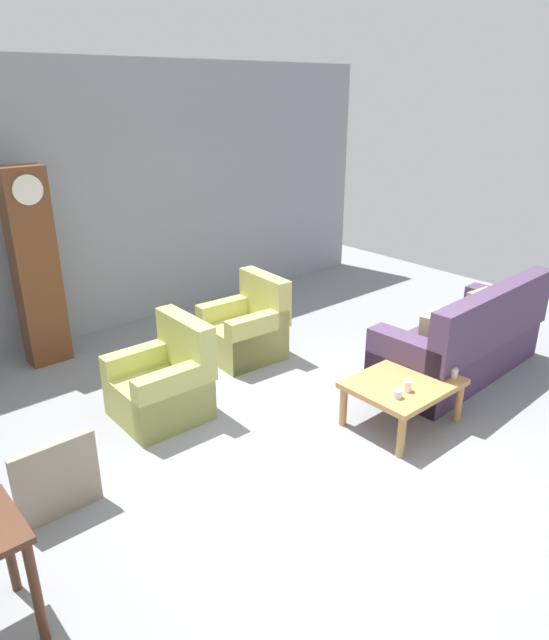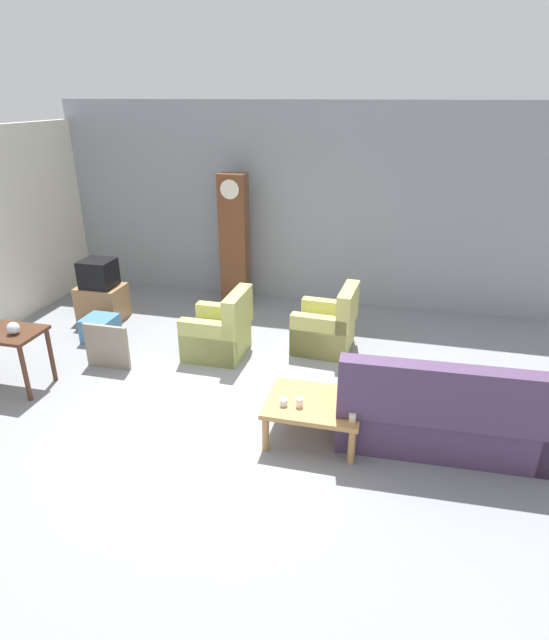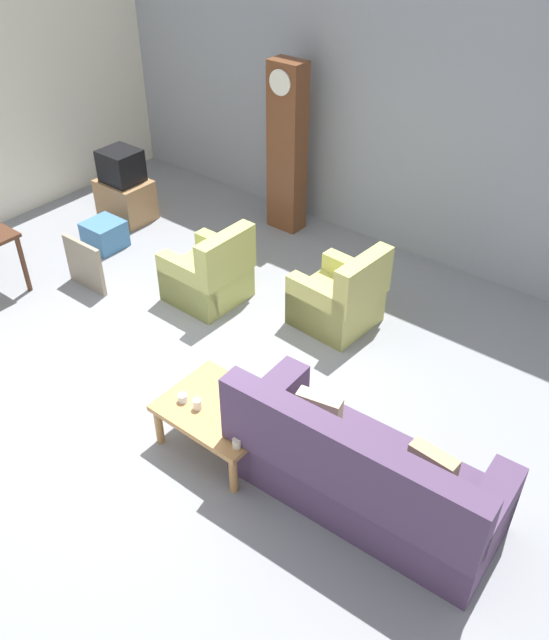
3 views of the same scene
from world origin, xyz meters
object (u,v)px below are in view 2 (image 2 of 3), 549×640
object	(u,v)px
armchair_olive_far	(327,328)
tv_stand_cabinet	(102,302)
storage_box_blue	(100,328)
glass_dome_cloche	(13,328)
tv_crt	(98,273)
cup_white_porcelain	(299,402)
bowl_white_stacked	(350,391)
cup_cream_tall	(352,417)
grandfather_clock	(234,241)
cup_blue_rimmed	(284,402)
coffee_table_wood	(314,406)
framed_picture_leaning	(107,347)
couch_floral	(445,415)
armchair_olive_near	(220,334)

from	to	relation	value
armchair_olive_far	tv_stand_cabinet	xyz separation A→B (m)	(-3.58, 0.19, -0.03)
storage_box_blue	glass_dome_cloche	distance (m)	1.61
tv_crt	cup_white_porcelain	xyz separation A→B (m)	(3.63, -2.38, -0.28)
cup_white_porcelain	bowl_white_stacked	xyz separation A→B (m)	(0.45, 0.37, -0.02)
cup_cream_tall	tv_stand_cabinet	bearing A→B (deg)	149.06
grandfather_clock	storage_box_blue	distance (m)	2.53
bowl_white_stacked	cup_blue_rimmed	bearing A→B (deg)	-147.88
coffee_table_wood	storage_box_blue	distance (m)	3.74
cup_white_porcelain	grandfather_clock	bearing A→B (deg)	117.08
grandfather_clock	glass_dome_cloche	size ratio (longest dim) A/B	15.02
coffee_table_wood	cup_cream_tall	bearing A→B (deg)	-31.50
tv_stand_cabinet	glass_dome_cloche	xyz separation A→B (m)	(0.24, -2.16, 0.54)
armchair_olive_far	storage_box_blue	xyz separation A→B (m)	(-3.21, -0.50, -0.13)
framed_picture_leaning	glass_dome_cloche	world-z (taller)	glass_dome_cloche
armchair_olive_far	bowl_white_stacked	world-z (taller)	armchair_olive_far
storage_box_blue	couch_floral	bearing A→B (deg)	-16.32
armchair_olive_far	bowl_white_stacked	xyz separation A→B (m)	(0.51, -1.82, 0.16)
armchair_olive_far	glass_dome_cloche	world-z (taller)	armchair_olive_far
couch_floral	tv_stand_cabinet	world-z (taller)	couch_floral
glass_dome_cloche	bowl_white_stacked	bearing A→B (deg)	2.17
coffee_table_wood	tv_crt	distance (m)	4.40
cup_cream_tall	glass_dome_cloche	bearing A→B (deg)	175.06
grandfather_clock	cup_cream_tall	bearing A→B (deg)	-57.35
coffee_table_wood	cup_white_porcelain	distance (m)	0.21
cup_white_porcelain	tv_stand_cabinet	bearing A→B (deg)	146.76
couch_floral	bowl_white_stacked	bearing A→B (deg)	177.17
tv_stand_cabinet	cup_cream_tall	world-z (taller)	tv_stand_cabinet
couch_floral	cup_blue_rimmed	world-z (taller)	couch_floral
coffee_table_wood	tv_stand_cabinet	distance (m)	4.38
armchair_olive_far	grandfather_clock	distance (m)	2.36
armchair_olive_near	storage_box_blue	xyz separation A→B (m)	(-1.83, 0.02, -0.13)
tv_crt	cup_blue_rimmed	bearing A→B (deg)	-34.57
bowl_white_stacked	cup_cream_tall	bearing A→B (deg)	-80.50
tv_stand_cabinet	cup_white_porcelain	distance (m)	4.35
couch_floral	bowl_white_stacked	world-z (taller)	couch_floral
grandfather_clock	tv_stand_cabinet	xyz separation A→B (m)	(-1.82, -1.17, -0.81)
cup_blue_rimmed	framed_picture_leaning	bearing A→B (deg)	159.09
armchair_olive_near	armchair_olive_far	size ratio (longest dim) A/B	1.00
couch_floral	glass_dome_cloche	world-z (taller)	couch_floral
tv_crt	couch_floral	bearing A→B (deg)	-22.22
armchair_olive_near	armchair_olive_far	bearing A→B (deg)	20.52
tv_stand_cabinet	bowl_white_stacked	bearing A→B (deg)	-26.22
couch_floral	armchair_olive_far	xyz separation A→B (m)	(-1.46, 1.87, -0.05)
couch_floral	grandfather_clock	xyz separation A→B (m)	(-3.22, 3.23, 0.73)
cup_white_porcelain	bowl_white_stacked	bearing A→B (deg)	39.07
cup_white_porcelain	cup_cream_tall	bearing A→B (deg)	-12.41
armchair_olive_near	tv_crt	bearing A→B (deg)	162.10
glass_dome_cloche	cup_cream_tall	bearing A→B (deg)	-4.94
couch_floral	grandfather_clock	world-z (taller)	grandfather_clock
cup_white_porcelain	tv_crt	bearing A→B (deg)	146.76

